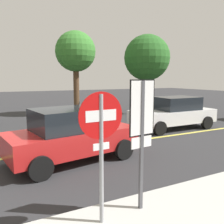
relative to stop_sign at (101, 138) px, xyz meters
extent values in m
plane|color=#2D2D30|center=(-0.13, 4.61, -1.60)|extent=(80.00, 80.00, 0.00)
cube|color=#E0D14C|center=(2.87, 4.61, -1.59)|extent=(28.00, 0.16, 0.01)
cylinder|color=gray|center=(0.00, 0.00, -0.45)|extent=(0.07, 0.07, 2.30)
cylinder|color=red|center=(0.00, 0.00, 0.36)|extent=(0.76, 0.05, 0.76)
cube|color=white|center=(0.00, 0.00, 0.36)|extent=(0.53, 0.05, 0.18)
cube|color=white|center=(0.00, 0.00, -0.14)|extent=(0.28, 0.03, 0.11)
cube|color=#4C4C51|center=(0.82, 0.07, -0.35)|extent=(0.06, 0.06, 2.50)
cube|color=white|center=(0.82, 0.07, 0.43)|extent=(0.50, 0.08, 0.95)
cube|color=black|center=(0.82, 0.07, 0.43)|extent=(0.54, 0.07, 0.99)
cube|color=white|center=(0.82, 0.07, -0.19)|extent=(0.45, 0.07, 0.20)
cube|color=red|center=(0.61, 3.56, -0.95)|extent=(4.15, 2.38, 0.66)
cube|color=black|center=(0.42, 3.53, -0.29)|extent=(2.11, 1.83, 0.66)
cylinder|color=black|center=(1.78, 4.65, -1.28)|extent=(0.67, 0.32, 0.64)
cylinder|color=black|center=(2.07, 2.91, -1.28)|extent=(0.67, 0.32, 0.64)
cylinder|color=black|center=(-0.84, 4.21, -1.28)|extent=(0.67, 0.32, 0.64)
cylinder|color=black|center=(-0.56, 2.47, -1.28)|extent=(0.67, 0.32, 0.64)
cube|color=white|center=(6.56, 5.80, -0.96)|extent=(4.35, 1.73, 0.64)
cube|color=black|center=(6.77, 5.80, -0.32)|extent=(2.09, 1.52, 0.64)
cylinder|color=black|center=(5.08, 4.93, -1.28)|extent=(0.64, 0.22, 0.64)
cylinder|color=black|center=(5.08, 6.66, -1.28)|extent=(0.64, 0.22, 0.64)
cylinder|color=black|center=(8.04, 4.93, -1.28)|extent=(0.64, 0.22, 0.64)
cylinder|color=black|center=(8.04, 6.66, -1.28)|extent=(0.64, 0.22, 0.64)
cylinder|color=#513823|center=(3.64, 12.24, 0.19)|extent=(0.39, 0.39, 3.56)
sphere|color=#387A2D|center=(3.64, 12.24, 2.71)|extent=(2.69, 2.69, 2.69)
cylinder|color=#513823|center=(8.09, 10.33, -0.07)|extent=(0.28, 0.28, 3.06)
sphere|color=#286023|center=(8.09, 10.33, 2.32)|extent=(3.12, 3.12, 3.12)
camera|label=1|loc=(-1.50, -3.36, 0.95)|focal=37.97mm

